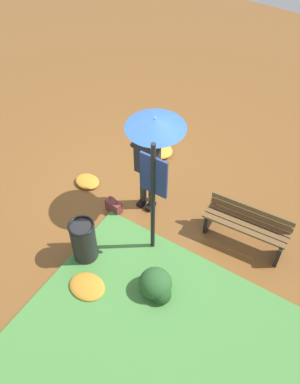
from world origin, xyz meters
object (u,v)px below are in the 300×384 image
Objects in this scene: person_with_umbrella at (152,141)px; park_bench at (246,226)px; trash_bin at (84,241)px; handbag at (114,206)px; info_sign_post at (153,188)px.

person_with_umbrella is 1.45× the size of park_bench.
park_bench is at bearing 39.64° from trash_bin.
park_bench is at bearing 16.00° from handbag.
trash_bin is (0.19, -1.05, 0.29)m from handbag.
handbag is 0.44× the size of trash_bin.
trash_bin reaches higher than park_bench.
park_bench is 1.68× the size of trash_bin.
person_with_umbrella is at bearing -174.27° from park_bench.
person_with_umbrella reaches higher than park_bench.
person_with_umbrella is 1.92m from trash_bin.
person_with_umbrella is at bearing 123.80° from info_sign_post.
person_with_umbrella is 1.58m from handbag.
trash_bin is (-0.82, -0.76, -1.03)m from info_sign_post.
handbag is at bearing -137.22° from person_with_umbrella.
info_sign_post is 1.86m from park_bench.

